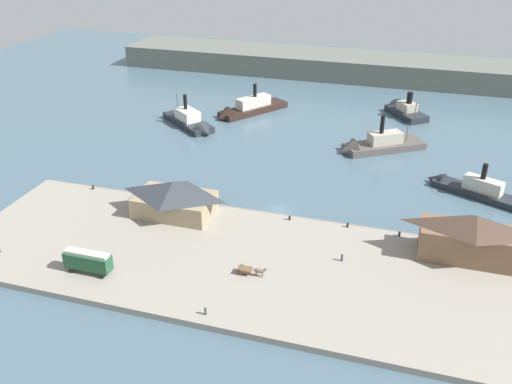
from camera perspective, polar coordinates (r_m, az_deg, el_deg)
name	(u,v)px	position (r m, az deg, el deg)	size (l,w,h in m)	color
ground_plane	(279,210)	(117.93, 2.41, -1.86)	(320.00, 320.00, 0.00)	#476070
quay_promenade	(248,264)	(99.65, -0.83, -7.48)	(110.00, 36.00, 1.20)	gray
seawall_edge	(275,216)	(114.65, 1.96, -2.48)	(110.00, 0.80, 1.00)	slate
ferry_shed_customs_shed	(174,198)	(113.50, -8.49, -0.58)	(16.13, 9.98, 7.31)	#998466
ferry_shed_east_terminal	(473,238)	(105.11, 21.58, -4.44)	(18.53, 7.89, 8.49)	brown
street_tram	(88,260)	(99.54, -17.04, -6.79)	(8.41, 2.56, 4.14)	#1E4C2D
horse_cart	(250,270)	(95.50, -0.59, -8.09)	(5.42, 1.67, 1.87)	brown
pedestrian_at_waters_edge	(206,311)	(87.62, -5.25, -12.16)	(0.39, 0.39, 1.59)	#3D4C42
pedestrian_near_cart	(342,257)	(100.21, 8.90, -6.71)	(0.40, 0.40, 1.62)	#33384C
mooring_post_center_east	(399,234)	(109.81, 14.65, -4.22)	(0.44, 0.44, 0.90)	black
mooring_post_east	(290,218)	(111.76, 3.50, -2.69)	(0.44, 0.44, 0.90)	black
mooring_post_west	(93,187)	(128.97, -16.53, 0.47)	(0.44, 0.44, 0.90)	black
mooring_post_center_west	(348,225)	(110.57, 9.48, -3.41)	(0.44, 0.44, 0.90)	black
ferry_mid_harbor	(246,109)	(173.75, -1.02, 8.57)	(19.35, 24.45, 10.97)	black
ferry_approaching_east	(403,110)	(179.21, 14.99, 8.21)	(14.61, 16.38, 9.91)	#23282D
ferry_departing_north	(192,123)	(163.50, -6.62, 7.13)	(21.28, 18.52, 11.13)	#23282D
ferry_moored_east	(471,188)	(132.86, 21.36, 0.36)	(23.48, 14.07, 9.38)	#23282D
ferry_outer_harbor	(374,146)	(149.61, 12.16, 4.72)	(23.19, 18.35, 11.91)	#514C47
far_headland	(353,66)	(218.02, 9.99, 12.74)	(180.00, 24.00, 8.00)	#60665B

